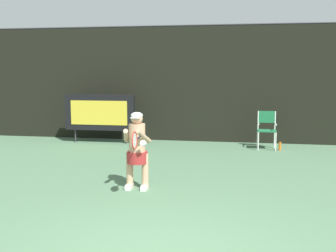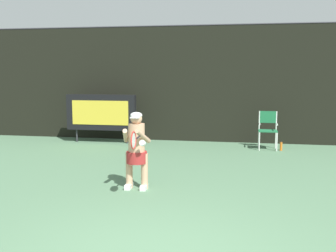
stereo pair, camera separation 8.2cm
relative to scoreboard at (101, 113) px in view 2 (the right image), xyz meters
The scene contains 6 objects.
backdrop_screen 3.53m from the scoreboard, 14.32° to the left, with size 18.00×0.12×3.66m.
scoreboard is the anchor object (origin of this frame).
umpire_chair 5.05m from the scoreboard, ahead, with size 0.52×0.44×1.08m.
water_bottle 5.48m from the scoreboard, ahead, with size 0.07×0.07×0.27m.
tennis_player 5.21m from the scoreboard, 63.11° to the right, with size 0.53×0.61×1.46m.
tennis_racket 5.88m from the scoreboard, 64.93° to the right, with size 0.03×0.60×0.31m.
Camera 2 is at (0.96, -4.21, 2.21)m, focal length 43.09 mm.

